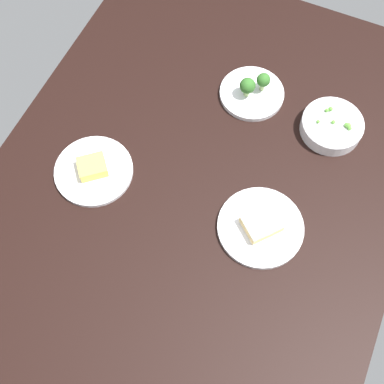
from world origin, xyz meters
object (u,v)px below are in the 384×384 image
at_px(plate_broccoli, 252,91).
at_px(plate_cheese, 93,170).
at_px(bowl_peas, 332,126).
at_px(plate_sandwich, 261,226).

relative_size(plate_broccoli, plate_cheese, 0.88).
height_order(bowl_peas, plate_cheese, bowl_peas).
xyz_separation_m(bowl_peas, plate_cheese, (0.39, -0.55, -0.01)).
xyz_separation_m(bowl_peas, plate_sandwich, (0.36, -0.08, -0.01)).
xyz_separation_m(bowl_peas, plate_broccoli, (-0.02, -0.25, -0.00)).
height_order(plate_sandwich, plate_broccoli, plate_broccoli).
distance_m(plate_sandwich, plate_broccoli, 0.42).
xyz_separation_m(plate_sandwich, plate_cheese, (0.03, -0.47, -0.00)).
distance_m(plate_sandwich, plate_cheese, 0.47).
relative_size(bowl_peas, plate_cheese, 0.81).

